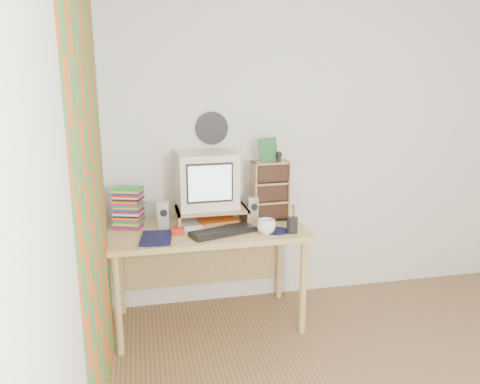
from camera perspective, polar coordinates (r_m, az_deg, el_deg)
name	(u,v)px	position (r m, az deg, el deg)	size (l,w,h in m)	color
back_wall	(324,147)	(3.90, 10.25, 5.36)	(3.50, 3.50, 0.00)	white
left_wall	(71,226)	(1.91, -19.89, -3.94)	(3.50, 3.50, 0.00)	white
curtain	(94,215)	(2.40, -17.32, -2.75)	(2.20, 2.20, 0.00)	#C1541B
wall_disc	(212,128)	(3.60, -3.45, 7.77)	(0.25, 0.25, 0.02)	black
desk	(206,243)	(3.49, -4.15, -6.17)	(1.40, 0.70, 0.75)	#D8B374
monitor_riser	(212,211)	(3.47, -3.49, -2.35)	(0.52, 0.30, 0.12)	tan
crt_monitor	(207,180)	(3.45, -4.09, 1.49)	(0.43, 0.43, 0.40)	beige
speaker_left	(163,215)	(3.37, -9.31, -2.84)	(0.08, 0.08, 0.21)	#AFAEB3
speaker_right	(253,209)	(3.49, 1.60, -2.13)	(0.07, 0.07, 0.20)	#AFAEB3
keyboard	(223,232)	(3.26, -2.06, -4.85)	(0.47, 0.16, 0.03)	black
dvd_stack	(128,209)	(3.45, -13.46, -2.08)	(0.19, 0.14, 0.27)	brown
cd_rack	(270,191)	(3.52, 3.68, 0.11)	(0.27, 0.14, 0.45)	tan
mug	(266,227)	(3.25, 3.21, -4.23)	(0.13, 0.13, 0.10)	white
diary	(141,237)	(3.20, -11.99, -5.35)	(0.25, 0.19, 0.05)	#0E0E33
mousepad	(276,231)	(3.33, 4.45, -4.74)	(0.19, 0.19, 0.00)	black
pen_cup	(292,222)	(3.28, 6.39, -3.64)	(0.08, 0.08, 0.16)	black
papers	(206,221)	(3.47, -4.17, -3.60)	(0.31, 0.23, 0.04)	silver
red_box	(178,231)	(3.27, -7.58, -4.75)	(0.09, 0.06, 0.04)	red
game_box	(268,150)	(3.47, 3.42, 5.17)	(0.13, 0.03, 0.17)	#195825
webcam	(279,157)	(3.45, 4.77, 4.32)	(0.05, 0.05, 0.08)	black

